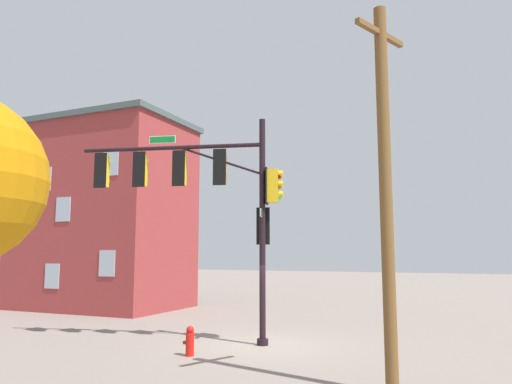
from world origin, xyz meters
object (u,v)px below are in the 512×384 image
Objects in this scene: utility_pole at (386,185)px; signal_pole_assembly at (207,189)px; fire_hydrant at (190,341)px; brick_building at (104,214)px.

signal_pole_assembly is at bearing -28.33° from utility_pole.
utility_pole is 10.16× the size of fire_hydrant.
utility_pole is (-6.37, 3.44, -0.68)m from signal_pole_assembly.
brick_building is at bearing -31.38° from utility_pole.
utility_pole is 0.84× the size of brick_building.
signal_pole_assembly is 5.03m from fire_hydrant.
brick_building reaches higher than fire_hydrant.
signal_pole_assembly is 12.01m from brick_building.
utility_pole is 7.18m from fire_hydrant.
signal_pole_assembly is 7.27m from utility_pole.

